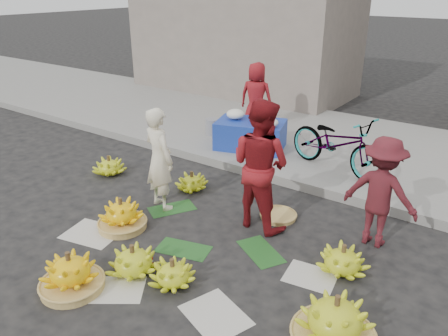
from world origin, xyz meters
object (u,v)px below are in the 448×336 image
Objects in this scene: banana_bunch_0 at (122,215)px; banana_bunch_4 at (335,322)px; vendor_cream at (159,159)px; bicycle at (337,143)px; flower_table at (251,133)px.

banana_bunch_4 reaches higher than banana_bunch_0.
banana_bunch_0 is 0.43× the size of vendor_cream.
vendor_cream is at bearing 161.48° from bicycle.
banana_bunch_4 is at bearing 175.91° from vendor_cream.
flower_table is 1.71m from bicycle.
bicycle is at bearing -20.22° from flower_table.
banana_bunch_0 is at bearing 168.03° from bicycle.
bicycle is (1.64, 2.43, -0.14)m from vendor_cream.
banana_bunch_0 is at bearing -106.31° from flower_table.
banana_bunch_4 is at bearing -142.51° from bicycle.
flower_table is at bearing -73.90° from vendor_cream.
vendor_cream is 2.54m from flower_table.
vendor_cream is at bearing -105.73° from flower_table.
bicycle is at bearing 111.98° from banana_bunch_4.
vendor_cream reaches higher than banana_bunch_0.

